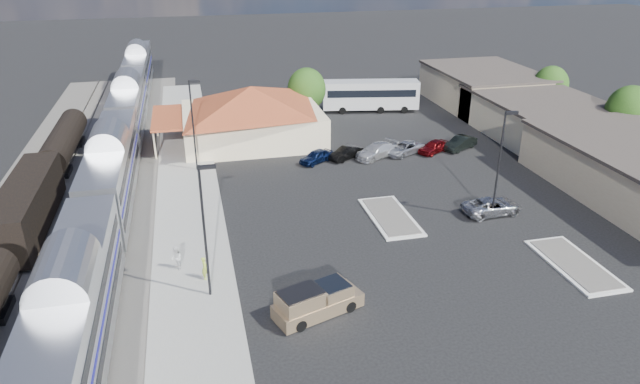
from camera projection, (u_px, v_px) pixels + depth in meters
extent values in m
plane|color=black|center=(350.00, 234.00, 43.99)|extent=(280.00, 280.00, 0.00)
cube|color=#4C4944|center=(77.00, 216.00, 46.67)|extent=(16.00, 100.00, 0.12)
cube|color=gray|center=(190.00, 215.00, 46.77)|extent=(5.50, 92.00, 0.18)
cube|color=silver|center=(74.00, 319.00, 29.26)|extent=(3.00, 20.00, 5.00)
cube|color=black|center=(83.00, 361.00, 30.38)|extent=(2.20, 16.00, 0.60)
cube|color=silver|center=(112.00, 170.00, 47.92)|extent=(3.00, 20.00, 5.00)
cube|color=black|center=(117.00, 200.00, 49.04)|extent=(2.20, 16.00, 0.60)
cube|color=silver|center=(129.00, 105.00, 66.58)|extent=(3.00, 20.00, 5.00)
cube|color=black|center=(132.00, 128.00, 67.70)|extent=(2.20, 16.00, 0.60)
cube|color=silver|center=(139.00, 69.00, 85.23)|extent=(3.00, 20.00, 5.00)
cube|color=black|center=(141.00, 87.00, 86.36)|extent=(2.20, 16.00, 0.60)
cube|color=black|center=(27.00, 205.00, 43.72)|extent=(2.80, 14.00, 3.60)
cube|color=black|center=(32.00, 227.00, 44.50)|extent=(2.20, 12.00, 0.60)
cylinder|color=black|center=(63.00, 140.00, 57.98)|extent=(2.80, 14.00, 2.80)
cube|color=black|center=(67.00, 157.00, 58.71)|extent=(2.20, 12.00, 0.60)
cube|color=beige|center=(252.00, 125.00, 63.64)|extent=(15.00, 12.00, 3.60)
pyramid|color=brown|center=(251.00, 98.00, 62.38)|extent=(15.30, 12.24, 2.60)
cube|color=brown|center=(167.00, 118.00, 61.12)|extent=(3.20, 9.60, 0.25)
cube|color=#C6B28C|center=(543.00, 119.00, 65.04)|extent=(12.00, 18.00, 4.00)
cube|color=#3F3833|center=(546.00, 101.00, 64.17)|extent=(12.40, 18.40, 0.30)
cube|color=#C6B28C|center=(483.00, 88.00, 77.38)|extent=(12.00, 16.00, 4.50)
cube|color=#3F3833|center=(486.00, 71.00, 76.40)|extent=(12.40, 16.40, 0.30)
cube|color=silver|center=(390.00, 217.00, 46.58)|extent=(3.30, 7.50, 0.15)
cube|color=#4C4944|center=(390.00, 216.00, 46.54)|extent=(2.70, 6.90, 0.10)
cube|color=silver|center=(574.00, 264.00, 39.79)|extent=(3.30, 7.50, 0.15)
cube|color=#4C4944|center=(575.00, 263.00, 39.76)|extent=(2.70, 6.90, 0.10)
cylinder|color=black|center=(205.00, 234.00, 34.52)|extent=(0.16, 0.16, 9.00)
cube|color=black|center=(207.00, 167.00, 32.85)|extent=(1.00, 0.25, 0.22)
cylinder|color=black|center=(193.00, 127.00, 54.07)|extent=(0.16, 0.16, 9.00)
cube|color=black|center=(194.00, 81.00, 52.40)|extent=(1.00, 0.25, 0.22)
cylinder|color=black|center=(498.00, 167.00, 44.67)|extent=(0.16, 0.16, 9.00)
cube|color=black|center=(512.00, 113.00, 43.00)|extent=(1.00, 0.25, 0.22)
cylinder|color=#382314|center=(624.00, 136.00, 61.20)|extent=(0.30, 0.30, 2.86)
ellipsoid|color=#1C4212|center=(629.00, 111.00, 60.06)|extent=(4.94, 4.94, 5.46)
cylinder|color=#382314|center=(547.00, 104.00, 73.70)|extent=(0.30, 0.30, 2.55)
ellipsoid|color=#1C4212|center=(551.00, 85.00, 72.69)|extent=(4.41, 4.41, 4.87)
cylinder|color=#382314|center=(307.00, 110.00, 70.72)|extent=(0.30, 0.30, 2.73)
ellipsoid|color=#1C4212|center=(307.00, 89.00, 69.64)|extent=(4.71, 4.71, 5.21)
cube|color=tan|center=(318.00, 306.00, 34.54)|extent=(5.85, 3.68, 0.90)
cube|color=tan|center=(318.00, 296.00, 34.25)|extent=(2.59, 2.48, 0.95)
cube|color=tan|center=(318.00, 295.00, 34.21)|extent=(3.11, 2.65, 1.10)
cylinder|color=black|center=(350.00, 306.00, 34.78)|extent=(0.77, 0.50, 0.72)
cylinder|color=black|center=(334.00, 292.00, 36.17)|extent=(0.77, 0.50, 0.72)
cylinder|color=black|center=(301.00, 326.00, 33.06)|extent=(0.77, 0.50, 0.72)
cylinder|color=black|center=(286.00, 310.00, 34.45)|extent=(0.77, 0.50, 0.72)
imported|color=#A1A3A9|center=(492.00, 206.00, 46.99)|extent=(5.13, 2.62, 1.39)
cube|color=white|center=(370.00, 94.00, 74.37)|extent=(12.73, 4.93, 3.53)
cube|color=black|center=(370.00, 91.00, 74.20)|extent=(11.76, 4.79, 0.93)
cylinder|color=black|center=(404.00, 110.00, 74.17)|extent=(0.97, 0.48, 0.93)
cylinder|color=black|center=(401.00, 105.00, 76.39)|extent=(0.97, 0.48, 0.93)
cylinder|color=black|center=(342.00, 111.00, 73.82)|extent=(0.97, 0.48, 0.93)
cylinder|color=black|center=(341.00, 106.00, 76.04)|extent=(0.97, 0.48, 0.93)
imported|color=#ACC73E|center=(205.00, 268.00, 37.64)|extent=(0.42, 0.61, 1.62)
imported|color=silver|center=(176.00, 258.00, 38.72)|extent=(0.88, 0.99, 1.68)
imported|color=#0B173B|center=(316.00, 156.00, 57.79)|extent=(4.09, 3.39, 1.32)
imported|color=black|center=(346.00, 153.00, 58.73)|extent=(4.06, 3.19, 1.29)
imported|color=silver|center=(376.00, 151.00, 59.10)|extent=(5.47, 4.22, 1.48)
imported|color=#9A9CA3|center=(404.00, 148.00, 60.07)|extent=(5.12, 3.94, 1.29)
imported|color=maroon|center=(434.00, 147.00, 60.47)|extent=(4.22, 3.37, 1.35)
imported|color=black|center=(460.00, 143.00, 61.39)|extent=(4.48, 3.36, 1.41)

